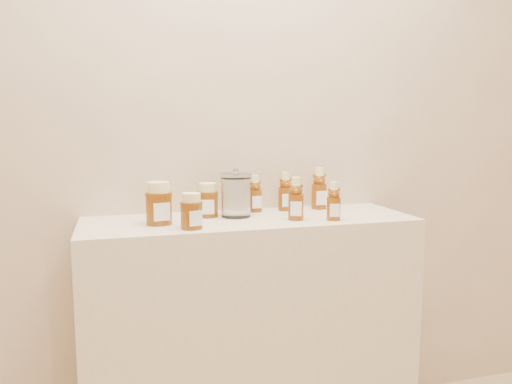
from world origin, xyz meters
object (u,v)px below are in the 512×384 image
object	(u,v)px
bear_bottle_back_left	(255,191)
bear_bottle_front_left	(296,196)
honey_jar_left	(159,203)
display_table	(250,336)
glass_canister	(236,193)

from	to	relation	value
bear_bottle_back_left	bear_bottle_front_left	world-z (taller)	bear_bottle_front_left
bear_bottle_front_left	honey_jar_left	distance (m)	0.48
display_table	honey_jar_left	size ratio (longest dim) A/B	8.26
glass_canister	honey_jar_left	bearing A→B (deg)	-168.07
bear_bottle_back_left	glass_canister	bearing A→B (deg)	-137.21
display_table	bear_bottle_front_left	distance (m)	0.56
bear_bottle_front_left	glass_canister	size ratio (longest dim) A/B	0.99
bear_bottle_back_left	display_table	bearing A→B (deg)	-112.88
display_table	honey_jar_left	xyz separation A→B (m)	(-0.33, -0.02, 0.52)
honey_jar_left	glass_canister	distance (m)	0.29
display_table	honey_jar_left	bearing A→B (deg)	-176.91
honey_jar_left	glass_canister	size ratio (longest dim) A/B	0.83
display_table	glass_canister	bearing A→B (deg)	134.29
display_table	bear_bottle_front_left	size ratio (longest dim) A/B	6.93
bear_bottle_back_left	honey_jar_left	bearing A→B (deg)	-158.00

